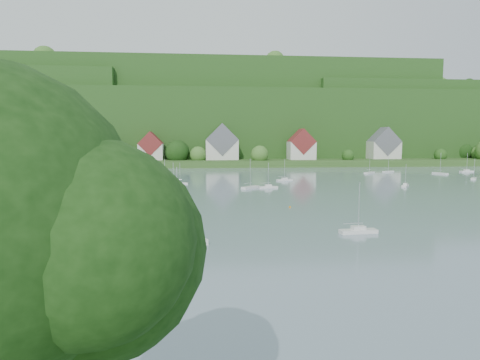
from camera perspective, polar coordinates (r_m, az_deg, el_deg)
The scene contains 17 objects.
near_tree at distance 9.85m, azimuth -29.74°, elevation -7.24°, with size 8.40×8.50×13.70m.
far_shore_strip at distance 216.08m, azimuth -4.03°, elevation 2.63°, with size 600.00×60.00×3.00m, color #2D4F1D.
forested_ridge at distance 284.49m, azimuth -4.29°, elevation 7.68°, with size 620.00×181.22×69.89m.
village_building_0 at distance 208.89m, azimuth -19.27°, elevation 4.41°, with size 14.00×10.40×16.00m.
village_building_1 at distance 206.32m, azimuth -12.36°, elevation 4.38°, with size 12.00×9.36×14.00m.
village_building_2 at distance 203.96m, azimuth -2.56°, elevation 4.92°, with size 16.00×11.44×18.00m.
village_building_3 at distance 207.78m, azimuth 8.59°, elevation 4.64°, with size 13.00×10.40×15.50m.
village_building_4 at distance 226.49m, azimuth 19.50°, elevation 4.50°, with size 15.00×10.40×16.50m.
near_sailboat_1 at distance 46.44m, azimuth -17.30°, elevation -10.47°, with size 4.88×1.90×6.42m.
near_sailboat_2 at distance 50.84m, azimuth -8.71°, elevation -8.75°, with size 7.48×4.79×9.82m.
near_sailboat_3 at distance 59.84m, azimuth 16.25°, elevation -6.78°, with size 5.44×1.95×7.20m.
mooring_buoy_0 at distance 40.55m, azimuth -23.79°, elevation -13.67°, with size 0.42×0.42×0.42m, color orange.
mooring_buoy_1 at distance 56.47m, azimuth -7.03°, elevation -7.77°, with size 0.48×0.48×0.48m, color white.
mooring_buoy_3 at distance 79.11m, azimuth 7.01°, elevation -3.87°, with size 0.40×0.40×0.40m, color orange.
mooring_buoy_5 at distance 70.47m, azimuth -26.81°, elevation -5.64°, with size 0.39×0.39×0.39m, color orange.
duck_pair at distance 35.51m, azimuth -10.73°, elevation -15.89°, with size 1.69×1.50×0.34m.
far_sailboat_cluster at distance 132.54m, azimuth 0.50°, elevation 0.20°, with size 195.72×72.01×8.71m.
Camera 1 is at (-4.69, -15.71, 13.14)m, focal length 30.43 mm.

